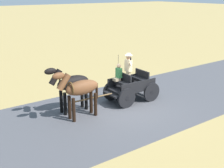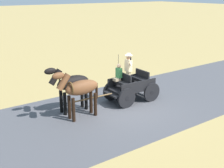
{
  "view_description": "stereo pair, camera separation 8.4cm",
  "coord_description": "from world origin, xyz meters",
  "px_view_note": "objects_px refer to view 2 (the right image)",
  "views": [
    {
      "loc": [
        -10.03,
        8.16,
        5.32
      ],
      "look_at": [
        0.58,
        0.49,
        1.1
      ],
      "focal_mm": 46.74,
      "sensor_mm": 36.0,
      "label": 1
    },
    {
      "loc": [
        -10.08,
        8.09,
        5.32
      ],
      "look_at": [
        0.58,
        0.49,
        1.1
      ],
      "focal_mm": 46.74,
      "sensor_mm": 36.0,
      "label": 2
    }
  ],
  "objects_px": {
    "horse_drawn_carriage": "(130,85)",
    "horse_off_side": "(71,84)",
    "horse_near_side": "(80,89)",
    "traffic_cone": "(143,77)"
  },
  "relations": [
    {
      "from": "horse_drawn_carriage",
      "to": "traffic_cone",
      "type": "relative_size",
      "value": 9.02
    },
    {
      "from": "horse_near_side",
      "to": "horse_off_side",
      "type": "bearing_deg",
      "value": -1.82
    },
    {
      "from": "horse_off_side",
      "to": "horse_drawn_carriage",
      "type": "bearing_deg",
      "value": -99.69
    },
    {
      "from": "horse_drawn_carriage",
      "to": "horse_near_side",
      "type": "distance_m",
      "value": 3.1
    },
    {
      "from": "horse_drawn_carriage",
      "to": "horse_off_side",
      "type": "bearing_deg",
      "value": 80.31
    },
    {
      "from": "horse_off_side",
      "to": "traffic_cone",
      "type": "xyz_separation_m",
      "value": [
        1.73,
        -5.84,
        -1.07
      ]
    },
    {
      "from": "traffic_cone",
      "to": "horse_near_side",
      "type": "bearing_deg",
      "value": 113.65
    },
    {
      "from": "horse_near_side",
      "to": "traffic_cone",
      "type": "xyz_separation_m",
      "value": [
        2.57,
        -5.87,
        -1.07
      ]
    },
    {
      "from": "horse_drawn_carriage",
      "to": "horse_near_side",
      "type": "relative_size",
      "value": 2.04
    },
    {
      "from": "horse_drawn_carriage",
      "to": "horse_off_side",
      "type": "relative_size",
      "value": 2.04
    }
  ]
}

